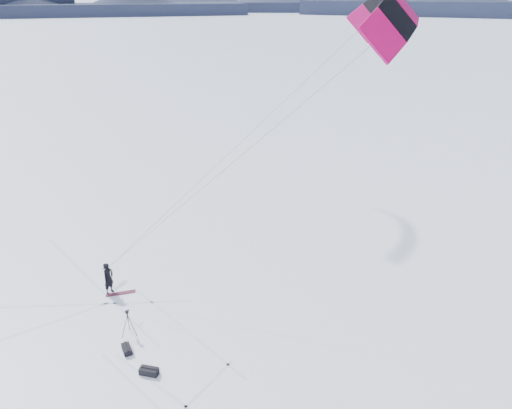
% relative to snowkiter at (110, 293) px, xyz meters
% --- Properties ---
extents(ground, '(1800.00, 1800.00, 0.00)m').
position_rel_snowkiter_xyz_m(ground, '(0.66, -3.39, 0.00)').
color(ground, white).
extents(horizon_hills, '(704.00, 704.42, 10.40)m').
position_rel_snowkiter_xyz_m(horizon_hills, '(0.66, -3.39, 4.58)').
color(horizon_hills, '#1F253A').
rests_on(horizon_hills, ground).
extents(snow_tracks, '(17.62, 10.25, 0.01)m').
position_rel_snowkiter_xyz_m(snow_tracks, '(0.99, -3.38, 0.00)').
color(snow_tracks, silver).
rests_on(snow_tracks, ground).
extents(snowkiter, '(0.52, 0.68, 1.67)m').
position_rel_snowkiter_xyz_m(snowkiter, '(0.00, 0.00, 0.00)').
color(snowkiter, black).
rests_on(snowkiter, ground).
extents(snowboard, '(1.40, 0.94, 0.04)m').
position_rel_snowkiter_xyz_m(snowboard, '(0.55, 0.04, 0.02)').
color(snowboard, maroon).
rests_on(snowboard, ground).
extents(tripod, '(0.60, 0.66, 1.25)m').
position_rel_snowkiter_xyz_m(tripod, '(2.42, -2.83, 0.81)').
color(tripod, black).
rests_on(tripod, ground).
extents(gear_bag_a, '(0.75, 0.36, 0.33)m').
position_rel_snowkiter_xyz_m(gear_bag_a, '(4.29, -4.96, 0.15)').
color(gear_bag_a, black).
rests_on(gear_bag_a, ground).
extents(gear_bag_b, '(0.68, 0.74, 0.31)m').
position_rel_snowkiter_xyz_m(gear_bag_b, '(2.83, -3.92, 0.14)').
color(gear_bag_b, black).
rests_on(gear_bag_b, ground).
extents(power_kite, '(13.66, 7.18, 12.84)m').
position_rel_snowkiter_xyz_m(power_kite, '(12.25, 1.29, 13.14)').
color(power_kite, '#C00953').
rests_on(power_kite, ground).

